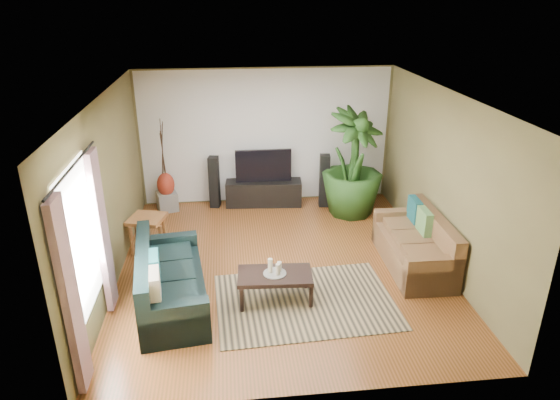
{
  "coord_description": "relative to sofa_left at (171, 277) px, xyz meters",
  "views": [
    {
      "loc": [
        -0.78,
        -6.84,
        4.03
      ],
      "look_at": [
        0.0,
        0.2,
        1.05
      ],
      "focal_mm": 32.0,
      "sensor_mm": 36.0,
      "label": 1
    }
  ],
  "objects": [
    {
      "name": "candle_short",
      "position": [
        1.49,
        -0.02,
        0.07
      ],
      "size": [
        0.07,
        0.07,
        0.13
      ],
      "primitive_type": "cylinder",
      "color": "beige",
      "rests_on": "candle_tray"
    },
    {
      "name": "backwall_panel",
      "position": [
        1.62,
        3.58,
        0.93
      ],
      "size": [
        4.9,
        0.0,
        4.9
      ],
      "primitive_type": "plane",
      "rotation": [
        1.57,
        0.0,
        0.0
      ],
      "color": "white",
      "rests_on": "ground"
    },
    {
      "name": "coffee_table",
      "position": [
        1.42,
        -0.08,
        -0.21
      ],
      "size": [
        1.06,
        0.62,
        0.42
      ],
      "primitive_type": "cube",
      "rotation": [
        0.0,
        0.0,
        -0.06
      ],
      "color": "black",
      "rests_on": "floor"
    },
    {
      "name": "sofa_left",
      "position": [
        0.0,
        0.0,
        0.0
      ],
      "size": [
        1.11,
        2.11,
        0.85
      ],
      "primitive_type": "cube",
      "rotation": [
        0.0,
        0.0,
        1.7
      ],
      "color": "black",
      "rests_on": "floor"
    },
    {
      "name": "wall_front",
      "position": [
        1.62,
        -1.91,
        0.93
      ],
      "size": [
        5.0,
        0.0,
        5.0
      ],
      "primitive_type": "plane",
      "rotation": [
        -1.57,
        0.0,
        0.0
      ],
      "color": "brown",
      "rests_on": "ground"
    },
    {
      "name": "wall_back",
      "position": [
        1.62,
        3.59,
        0.93
      ],
      "size": [
        5.0,
        0.0,
        5.0
      ],
      "primitive_type": "plane",
      "rotation": [
        1.57,
        0.0,
        0.0
      ],
      "color": "brown",
      "rests_on": "ground"
    },
    {
      "name": "wall_left",
      "position": [
        -0.88,
        0.84,
        0.92
      ],
      "size": [
        0.0,
        5.5,
        5.5
      ],
      "primitive_type": "plane",
      "rotation": [
        1.57,
        0.0,
        1.57
      ],
      "color": "brown",
      "rests_on": "ground"
    },
    {
      "name": "candle_mid",
      "position": [
        1.46,
        -0.12,
        0.09
      ],
      "size": [
        0.07,
        0.07,
        0.16
      ],
      "primitive_type": "cylinder",
      "color": "beige",
      "rests_on": "candle_tray"
    },
    {
      "name": "side_table",
      "position": [
        -0.54,
        1.67,
        -0.13
      ],
      "size": [
        0.67,
        0.67,
        0.58
      ],
      "primitive_type": "cube",
      "rotation": [
        0.0,
        0.0,
        -0.27
      ],
      "color": "brown",
      "rests_on": "floor"
    },
    {
      "name": "tv_stand",
      "position": [
        1.54,
        3.34,
        -0.17
      ],
      "size": [
        1.54,
        0.58,
        0.5
      ],
      "primitive_type": "cube",
      "rotation": [
        0.0,
        0.0,
        -0.08
      ],
      "color": "black",
      "rests_on": "floor"
    },
    {
      "name": "plant_pot",
      "position": [
        3.19,
        2.73,
        -0.28
      ],
      "size": [
        0.38,
        0.38,
        0.29
      ],
      "primitive_type": "cylinder",
      "color": "black",
      "rests_on": "floor"
    },
    {
      "name": "speaker_left",
      "position": [
        0.56,
        3.34,
        0.1
      ],
      "size": [
        0.22,
        0.24,
        1.05
      ],
      "primitive_type": "cube",
      "rotation": [
        0.0,
        0.0,
        -0.18
      ],
      "color": "black",
      "rests_on": "floor"
    },
    {
      "name": "candle_tall",
      "position": [
        1.36,
        -0.05,
        0.11
      ],
      "size": [
        0.07,
        0.07,
        0.21
      ],
      "primitive_type": "cylinder",
      "color": "beige",
      "rests_on": "candle_tray"
    },
    {
      "name": "floor",
      "position": [
        1.62,
        0.84,
        -0.42
      ],
      "size": [
        5.5,
        5.5,
        0.0
      ],
      "primitive_type": "plane",
      "color": "brown",
      "rests_on": "ground"
    },
    {
      "name": "curtain_near",
      "position": [
        -0.81,
        -1.51,
        0.72
      ],
      "size": [
        0.08,
        0.35,
        2.2
      ],
      "primitive_type": "cube",
      "color": "gray",
      "rests_on": "ground"
    },
    {
      "name": "pedestal",
      "position": [
        -0.38,
        3.27,
        -0.24
      ],
      "size": [
        0.46,
        0.46,
        0.37
      ],
      "primitive_type": "cube",
      "rotation": [
        0.0,
        0.0,
        0.3
      ],
      "color": "gray",
      "rests_on": "floor"
    },
    {
      "name": "speaker_right",
      "position": [
        2.74,
        3.15,
        0.11
      ],
      "size": [
        0.21,
        0.23,
        1.07
      ],
      "primitive_type": "cube",
      "rotation": [
        0.0,
        0.0,
        -0.11
      ],
      "color": "black",
      "rests_on": "floor"
    },
    {
      "name": "curtain_far",
      "position": [
        -0.81,
        -0.01,
        0.72
      ],
      "size": [
        0.08,
        0.35,
        2.2
      ],
      "primitive_type": "cube",
      "color": "gray",
      "rests_on": "ground"
    },
    {
      "name": "television",
      "position": [
        1.54,
        3.34,
        0.41
      ],
      "size": [
        1.11,
        0.06,
        0.65
      ],
      "primitive_type": "cube",
      "color": "black",
      "rests_on": "tv_stand"
    },
    {
      "name": "curtain_rod",
      "position": [
        -0.81,
        -0.76,
        1.87
      ],
      "size": [
        0.03,
        1.9,
        0.03
      ],
      "primitive_type": "cylinder",
      "rotation": [
        1.57,
        0.0,
        0.0
      ],
      "color": "black",
      "rests_on": "ground"
    },
    {
      "name": "potted_plant",
      "position": [
        3.19,
        2.73,
        0.6
      ],
      "size": [
        1.6,
        1.6,
        2.04
      ],
      "primitive_type": "imported",
      "rotation": [
        0.0,
        0.0,
        0.65
      ],
      "color": "#204517",
      "rests_on": "floor"
    },
    {
      "name": "ceiling",
      "position": [
        1.62,
        0.84,
        2.28
      ],
      "size": [
        5.5,
        5.5,
        0.0
      ],
      "primitive_type": "plane",
      "rotation": [
        3.14,
        0.0,
        0.0
      ],
      "color": "white",
      "rests_on": "ground"
    },
    {
      "name": "candle_tray",
      "position": [
        1.42,
        -0.08,
        0.0
      ],
      "size": [
        0.32,
        0.32,
        0.01
      ],
      "primitive_type": "cylinder",
      "color": "gray",
      "rests_on": "coffee_table"
    },
    {
      "name": "area_rug",
      "position": [
        1.83,
        -0.17,
        -0.42
      ],
      "size": [
        2.55,
        1.87,
        0.01
      ],
      "primitive_type": "cube",
      "rotation": [
        0.0,
        0.0,
        0.05
      ],
      "color": "tan",
      "rests_on": "floor"
    },
    {
      "name": "vase",
      "position": [
        -0.38,
        3.27,
        0.11
      ],
      "size": [
        0.34,
        0.34,
        0.47
      ],
      "primitive_type": "ellipsoid",
      "color": "maroon",
      "rests_on": "pedestal"
    },
    {
      "name": "window_pane",
      "position": [
        -0.86,
        -0.76,
        0.97
      ],
      "size": [
        0.0,
        1.8,
        1.8
      ],
      "primitive_type": "plane",
      "rotation": [
        1.57,
        0.0,
        1.57
      ],
      "color": "white",
      "rests_on": "ground"
    },
    {
      "name": "wall_right",
      "position": [
        4.12,
        0.84,
        0.92
      ],
      "size": [
        0.0,
        5.5,
        5.5
      ],
      "primitive_type": "plane",
      "rotation": [
        1.57,
        0.0,
        -1.57
      ],
      "color": "brown",
      "rests_on": "ground"
    },
    {
      "name": "sofa_right",
      "position": [
        3.67,
        0.63,
        0.0
      ],
      "size": [
        0.86,
        1.84,
        0.85
      ],
      "primitive_type": "cube",
      "rotation": [
        0.0,
        0.0,
        -1.59
      ],
      "color": "brown",
      "rests_on": "floor"
    }
  ]
}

